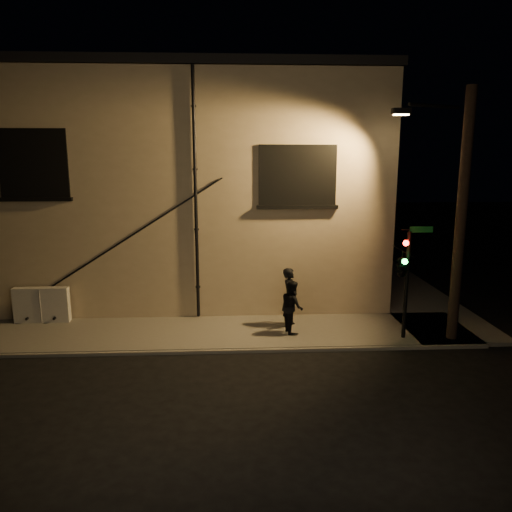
{
  "coord_description": "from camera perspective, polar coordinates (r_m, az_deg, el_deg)",
  "views": [
    {
      "loc": [
        -0.67,
        -13.75,
        5.69
      ],
      "look_at": [
        0.15,
        1.8,
        2.5
      ],
      "focal_mm": 35.0,
      "sensor_mm": 36.0,
      "label": 1
    }
  ],
  "objects": [
    {
      "name": "utility_cabinet",
      "position": [
        18.33,
        -23.28,
        -5.14
      ],
      "size": [
        1.81,
        0.31,
        1.19
      ],
      "primitive_type": "cube",
      "color": "beige",
      "rests_on": "sidewalk"
    },
    {
      "name": "traffic_signal",
      "position": [
        15.5,
        16.38,
        -0.96
      ],
      "size": [
        1.14,
        2.0,
        3.46
      ],
      "color": "black",
      "rests_on": "sidewalk"
    },
    {
      "name": "ground",
      "position": [
        14.9,
        -0.2,
        -10.88
      ],
      "size": [
        90.0,
        90.0,
        0.0
      ],
      "primitive_type": "plane",
      "color": "black"
    },
    {
      "name": "pedestrian_b",
      "position": [
        15.88,
        4.16,
        -5.78
      ],
      "size": [
        0.78,
        0.92,
        1.68
      ],
      "primitive_type": "imported",
      "rotation": [
        0.0,
        0.0,
        1.76
      ],
      "color": "black",
      "rests_on": "sidewalk"
    },
    {
      "name": "building",
      "position": [
        22.9,
        -8.94,
        8.22
      ],
      "size": [
        16.2,
        12.23,
        8.8
      ],
      "color": "tan",
      "rests_on": "ground"
    },
    {
      "name": "pedestrian_a",
      "position": [
        16.44,
        3.88,
        -4.7
      ],
      "size": [
        0.7,
        0.83,
        1.94
      ],
      "primitive_type": "imported",
      "rotation": [
        0.0,
        0.0,
        1.18
      ],
      "color": "black",
      "rests_on": "sidewalk"
    },
    {
      "name": "streetlamp_pole",
      "position": [
        15.91,
        22.09,
        4.63
      ],
      "size": [
        2.04,
        1.4,
        7.59
      ],
      "color": "black",
      "rests_on": "ground"
    },
    {
      "name": "sidewalk",
      "position": [
        19.09,
        2.83,
        -5.59
      ],
      "size": [
        21.0,
        16.0,
        0.12
      ],
      "color": "#605C56",
      "rests_on": "ground"
    }
  ]
}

